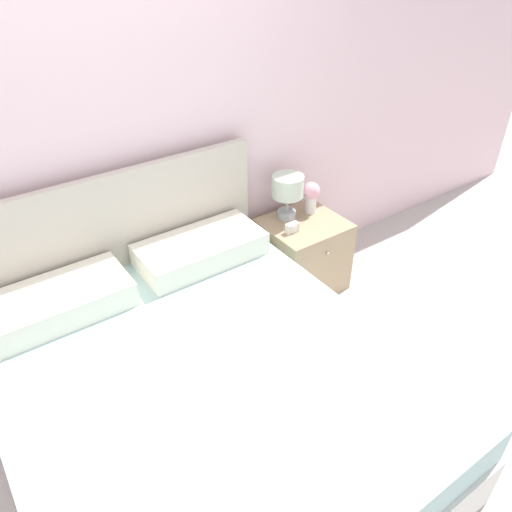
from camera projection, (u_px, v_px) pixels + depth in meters
ground_plane at (131, 329)px, 3.20m from camera, size 12.00×12.00×0.00m
wall_back at (88, 131)px, 2.51m from camera, size 8.00×0.06×2.60m
bed at (200, 393)px, 2.42m from camera, size 1.77×2.00×1.09m
nightstand at (302, 254)px, 3.45m from camera, size 0.52×0.49×0.52m
table_lamp at (288, 190)px, 3.24m from camera, size 0.21×0.21×0.31m
flower_vase at (311, 195)px, 3.35m from camera, size 0.12×0.12×0.22m
alarm_clock at (292, 228)px, 3.19m from camera, size 0.09×0.05×0.06m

